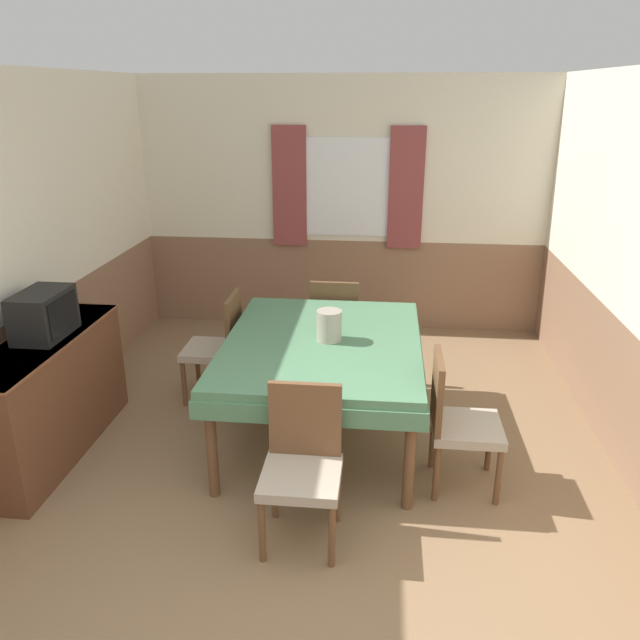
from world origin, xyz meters
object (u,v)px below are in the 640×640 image
(chair_head_window, at_px, (335,323))
(chair_left_far, at_px, (219,343))
(sideboard, at_px, (49,396))
(dining_table, at_px, (323,353))
(tv, at_px, (44,314))
(vase, at_px, (329,325))
(chair_head_near, at_px, (302,461))
(chair_right_near, at_px, (456,418))

(chair_head_window, bearing_deg, chair_left_far, -147.48)
(chair_head_window, relative_size, sideboard, 0.58)
(dining_table, xyz_separation_m, chair_left_far, (-0.91, 0.53, -0.19))
(dining_table, height_order, chair_head_window, chair_head_window)
(tv, distance_m, vase, 1.95)
(sideboard, bearing_deg, chair_head_near, -20.17)
(chair_head_near, relative_size, tv, 1.99)
(chair_right_near, distance_m, chair_head_window, 1.88)
(chair_head_near, bearing_deg, sideboard, -20.17)
(chair_head_near, xyz_separation_m, chair_head_window, (0.00, 2.22, 0.00))
(chair_head_near, bearing_deg, chair_head_window, -90.00)
(chair_head_near, bearing_deg, chair_left_far, -61.03)
(chair_head_near, relative_size, chair_right_near, 1.00)
(tv, bearing_deg, vase, 10.28)
(chair_head_near, xyz_separation_m, vase, (0.05, 1.11, 0.40))
(chair_head_window, distance_m, tv, 2.42)
(sideboard, distance_m, tv, 0.59)
(chair_head_window, height_order, sideboard, chair_head_window)
(sideboard, xyz_separation_m, tv, (0.02, 0.08, 0.58))
(dining_table, bearing_deg, chair_right_near, -30.30)
(dining_table, distance_m, chair_left_far, 1.07)
(sideboard, height_order, vase, vase)
(tv, bearing_deg, dining_table, 10.41)
(chair_right_near, bearing_deg, vase, -121.85)
(chair_right_near, height_order, tv, tv)
(chair_head_window, xyz_separation_m, vase, (0.05, -1.11, 0.40))
(dining_table, height_order, sideboard, sideboard)
(chair_left_far, relative_size, chair_head_near, 1.00)
(tv, bearing_deg, chair_head_near, -22.36)
(chair_left_far, height_order, sideboard, chair_left_far)
(tv, height_order, vase, tv)
(chair_left_far, bearing_deg, tv, 132.39)
(chair_left_far, bearing_deg, vase, -118.87)
(chair_right_near, distance_m, vase, 1.09)
(chair_left_far, height_order, vase, vase)
(chair_left_far, height_order, tv, tv)
(dining_table, distance_m, chair_head_near, 1.13)
(chair_right_near, height_order, chair_head_window, same)
(chair_head_near, relative_size, chair_head_window, 1.00)
(dining_table, relative_size, tv, 4.00)
(sideboard, relative_size, tv, 3.41)
(chair_left_far, relative_size, tv, 1.99)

